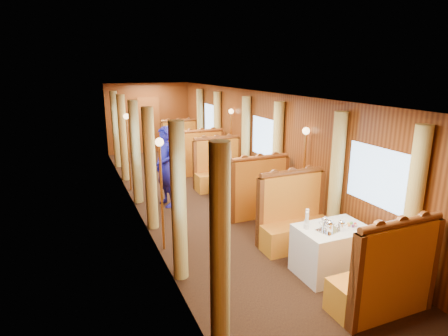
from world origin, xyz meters
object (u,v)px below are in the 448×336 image
banquette_mid_fwd (256,196)px  teapot_left (329,228)px  banquette_far_fwd (201,160)px  teapot_right (341,227)px  table_far (190,154)px  rose_vase_far (189,137)px  fruit_plate (352,226)px  table_mid (236,185)px  banquette_near_fwd (384,282)px  steward (166,167)px  banquette_mid_aft (219,172)px  rose_vase_mid (235,162)px  banquette_near_aft (294,222)px  teapot_back (324,223)px  tea_tray (329,230)px  banquette_far_aft (181,146)px  passenger (222,162)px  table_near (332,250)px

banquette_mid_fwd → teapot_left: 2.65m
banquette_far_fwd → teapot_right: (0.02, -6.13, 0.39)m
table_far → rose_vase_far: 0.55m
fruit_plate → rose_vase_far: (-0.29, 7.11, 0.16)m
banquette_far_fwd → fruit_plate: banquette_far_fwd is taller
table_mid → banquette_far_fwd: bearing=90.0°
banquette_far_fwd → banquette_near_fwd: bearing=-90.0°
table_far → steward: (-1.56, -3.19, 0.53)m
banquette_mid_aft → steward: 1.78m
banquette_mid_aft → rose_vase_mid: (-0.00, -1.00, 0.50)m
banquette_near_aft → banquette_mid_fwd: (0.00, 1.47, 0.00)m
banquette_near_fwd → teapot_right: bearing=88.9°
teapot_back → rose_vase_mid: bearing=110.6°
banquette_far_fwd → rose_vase_far: size_ratio=3.72×
banquette_near_aft → banquette_mid_aft: 3.50m
teapot_back → rose_vase_mid: (0.12, 3.45, 0.11)m
table_mid → banquette_near_aft: bearing=-90.0°
teapot_right → steward: bearing=123.0°
tea_tray → teapot_left: bearing=-131.1°
rose_vase_far → steward: bearing=-115.6°
banquette_mid_fwd → tea_tray: 2.58m
banquette_mid_aft → banquette_far_aft: (0.00, 3.50, 0.00)m
banquette_mid_aft → teapot_left: size_ratio=7.29×
banquette_near_aft → passenger: size_ratio=1.76×
teapot_back → teapot_right: bearing=-34.0°
banquette_far_fwd → rose_vase_mid: (-0.00, -2.47, 0.50)m
rose_vase_mid → teapot_right: bearing=-89.7°
table_near → steward: (-1.56, 3.81, 0.53)m
table_far → table_near: bearing=-90.0°
passenger → rose_vase_mid: bearing=-90.1°
teapot_left → steward: bearing=101.2°
fruit_plate → banquette_mid_fwd: bearing=95.9°
table_near → rose_vase_far: 7.05m
banquette_near_aft → banquette_far_fwd: bearing=90.0°
banquette_far_fwd → teapot_back: bearing=-91.2°
banquette_mid_aft → banquette_far_fwd: (0.00, 1.47, 0.00)m
banquette_near_aft → teapot_back: bearing=-97.2°
table_near → tea_tray: 0.41m
teapot_left → rose_vase_mid: (0.19, 3.64, 0.10)m
banquette_mid_aft → teapot_right: size_ratio=8.60×
tea_tray → teapot_right: 0.18m
table_near → rose_vase_mid: bearing=90.0°
banquette_near_fwd → tea_tray: bearing=98.1°
banquette_mid_fwd → teapot_back: banquette_mid_fwd is taller
banquette_far_fwd → teapot_back: (-0.12, -5.92, 0.39)m
table_far → rose_vase_mid: 3.53m
table_far → tea_tray: (-0.14, -7.07, 0.38)m
banquette_far_fwd → banquette_far_aft: 2.03m
table_near → rose_vase_far: rose_vase_far is taller
banquette_far_aft → rose_vase_mid: banquette_far_aft is taller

